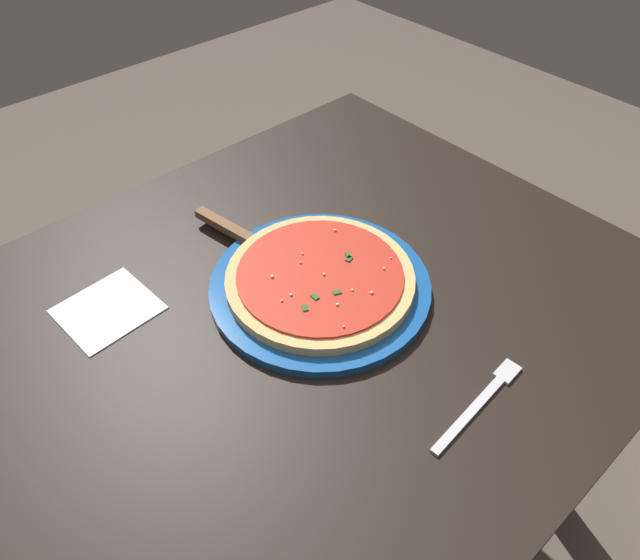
% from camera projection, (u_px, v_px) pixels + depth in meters
% --- Properties ---
extents(ground_plane, '(5.00, 5.00, 0.00)m').
position_uv_depth(ground_plane, '(312.00, 513.00, 1.40)').
color(ground_plane, brown).
extents(restaurant_table, '(1.04, 0.88, 0.74)m').
position_uv_depth(restaurant_table, '(308.00, 355.00, 0.97)').
color(restaurant_table, black).
rests_on(restaurant_table, ground_plane).
extents(serving_plate, '(0.34, 0.34, 0.02)m').
position_uv_depth(serving_plate, '(320.00, 286.00, 0.90)').
color(serving_plate, '#195199').
rests_on(serving_plate, restaurant_table).
extents(pizza, '(0.29, 0.29, 0.02)m').
position_uv_depth(pizza, '(320.00, 278.00, 0.88)').
color(pizza, '#DBB26B').
rests_on(pizza, serving_plate).
extents(pizza_server, '(0.08, 0.22, 0.01)m').
position_uv_depth(pizza_server, '(243.00, 237.00, 0.96)').
color(pizza_server, silver).
rests_on(pizza_server, serving_plate).
extents(napkin_folded_right, '(0.14, 0.13, 0.00)m').
position_uv_depth(napkin_folded_right, '(108.00, 309.00, 0.87)').
color(napkin_folded_right, white).
rests_on(napkin_folded_right, restaurant_table).
extents(fork, '(0.19, 0.03, 0.00)m').
position_uv_depth(fork, '(482.00, 400.00, 0.75)').
color(fork, silver).
rests_on(fork, restaurant_table).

